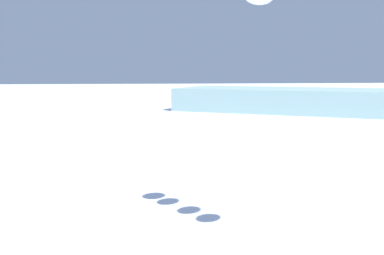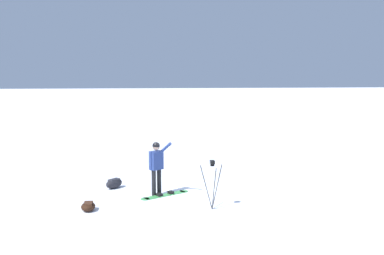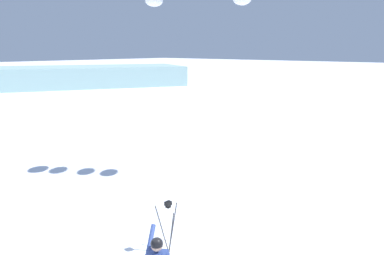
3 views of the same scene
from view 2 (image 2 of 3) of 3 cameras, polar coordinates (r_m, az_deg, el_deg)
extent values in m
plane|color=white|center=(13.73, -1.44, -9.16)|extent=(300.00, 300.00, 0.00)
cylinder|color=black|center=(13.74, -4.50, -7.35)|extent=(0.14, 0.14, 0.84)
cylinder|color=black|center=(13.61, -5.23, -7.49)|extent=(0.14, 0.14, 0.84)
cube|color=navy|center=(13.52, -4.89, -4.47)|extent=(0.48, 0.44, 0.60)
sphere|color=tan|center=(13.44, -4.91, -2.62)|extent=(0.23, 0.23, 0.23)
sphere|color=black|center=(13.44, -4.91, -2.49)|extent=(0.24, 0.24, 0.24)
cylinder|color=navy|center=(13.36, -3.63, -2.79)|extent=(0.37, 0.50, 0.42)
cylinder|color=navy|center=(13.41, -5.62, -4.56)|extent=(0.09, 0.09, 0.60)
cube|color=#3F994C|center=(13.69, -3.68, -9.17)|extent=(1.46, 0.93, 0.02)
cylinder|color=#3F994C|center=(14.10, -1.11, -8.69)|extent=(0.28, 0.28, 0.02)
cylinder|color=#3F994C|center=(13.31, -6.42, -9.66)|extent=(0.28, 0.28, 0.02)
cube|color=black|center=(13.79, -2.91, -8.83)|extent=(0.22, 0.24, 0.08)
cube|color=black|center=(13.56, -4.47, -9.11)|extent=(0.22, 0.24, 0.08)
ellipsoid|color=black|center=(12.47, -13.95, -10.41)|extent=(0.44, 0.56, 0.25)
cube|color=#402618|center=(12.45, -13.97, -10.03)|extent=(0.26, 0.34, 0.08)
cylinder|color=#262628|center=(11.98, 3.02, -8.39)|extent=(0.06, 0.37, 1.27)
cylinder|color=#262628|center=(12.24, 3.42, -8.06)|extent=(0.35, 0.18, 1.27)
cylinder|color=#262628|center=(12.17, 1.95, -8.14)|extent=(0.35, 0.16, 1.27)
cube|color=black|center=(11.98, 2.78, -5.11)|extent=(0.10, 0.10, 0.06)
cube|color=black|center=(11.97, 2.79, -4.74)|extent=(0.12, 0.16, 0.10)
ellipsoid|color=black|center=(14.72, -10.57, -7.50)|extent=(0.71, 0.69, 0.34)
cube|color=#2C2C33|center=(14.69, -10.58, -7.05)|extent=(0.43, 0.42, 0.08)
camera|label=1|loc=(11.74, -32.76, 11.43)|focal=38.79mm
camera|label=3|loc=(17.73, -20.91, 10.81)|focal=33.42mm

